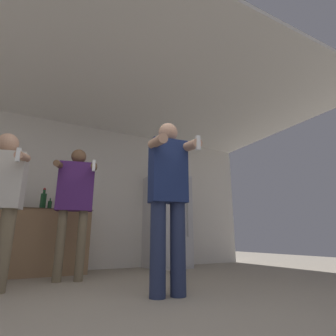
% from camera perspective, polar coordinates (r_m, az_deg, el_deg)
% --- Properties ---
extents(ground_plane, '(14.00, 14.00, 0.00)m').
position_cam_1_polar(ground_plane, '(1.83, -5.66, -31.25)').
color(ground_plane, gray).
extents(wall_back, '(7.00, 0.06, 2.55)m').
position_cam_1_polar(wall_back, '(4.89, -19.30, -5.26)').
color(wall_back, silver).
rests_on(wall_back, ground_plane).
extents(ceiling_slab, '(7.00, 3.65, 0.05)m').
position_cam_1_polar(ceiling_slab, '(3.86, -13.78, 17.74)').
color(ceiling_slab, silver).
rests_on(ceiling_slab, wall_back).
extents(refrigerator, '(0.75, 0.67, 1.66)m').
position_cam_1_polar(refrigerator, '(5.00, -0.17, -11.41)').
color(refrigerator, silver).
rests_on(refrigerator, ground_plane).
extents(counter, '(1.66, 0.62, 0.93)m').
position_cam_1_polar(counter, '(4.46, -28.05, -13.96)').
color(counter, '#997551').
rests_on(counter, ground_plane).
extents(bottle_green_wine, '(0.08, 0.08, 0.35)m').
position_cam_1_polar(bottle_green_wine, '(4.54, -31.89, -5.73)').
color(bottle_green_wine, silver).
rests_on(bottle_green_wine, counter).
extents(bottle_brown_liquor, '(0.06, 0.06, 0.20)m').
position_cam_1_polar(bottle_brown_liquor, '(4.52, -24.37, -7.43)').
color(bottle_brown_liquor, '#194723').
rests_on(bottle_brown_liquor, counter).
extents(bottle_clear_vodka, '(0.07, 0.07, 0.33)m').
position_cam_1_polar(bottle_clear_vodka, '(4.54, -21.94, -7.07)').
color(bottle_clear_vodka, maroon).
rests_on(bottle_clear_vodka, counter).
extents(bottle_amber_bourbon, '(0.09, 0.09, 0.34)m').
position_cam_1_polar(bottle_amber_bourbon, '(4.52, -25.54, -6.48)').
color(bottle_amber_bourbon, '#194723').
rests_on(bottle_amber_bourbon, counter).
extents(person_woman_foreground, '(0.48, 0.50, 1.69)m').
position_cam_1_polar(person_woman_foreground, '(2.59, 0.09, -5.66)').
color(person_woman_foreground, navy).
rests_on(person_woman_foreground, ground_plane).
extents(person_spectator_back, '(0.58, 0.59, 1.70)m').
position_cam_1_polar(person_spectator_back, '(3.68, -19.56, -5.66)').
color(person_spectator_back, '#75664C').
rests_on(person_spectator_back, ground_plane).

